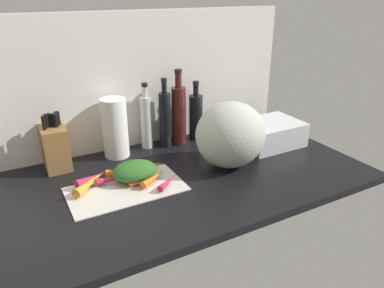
# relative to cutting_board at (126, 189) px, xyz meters

# --- Properties ---
(ground_plane) EXTENTS (1.70, 0.80, 0.03)m
(ground_plane) POSITION_rel_cutting_board_xyz_m (0.11, 0.01, -0.02)
(ground_plane) COLOR black
(wall_back) EXTENTS (1.70, 0.03, 0.60)m
(wall_back) POSITION_rel_cutting_board_xyz_m (0.11, 0.39, 0.30)
(wall_back) COLOR silver
(wall_back) RESTS_ON ground_plane
(cutting_board) EXTENTS (0.42, 0.23, 0.01)m
(cutting_board) POSITION_rel_cutting_board_xyz_m (0.00, 0.00, 0.00)
(cutting_board) COLOR beige
(cutting_board) RESTS_ON ground_plane
(carrot_0) EXTENTS (0.13, 0.03, 0.02)m
(carrot_0) POSITION_rel_cutting_board_xyz_m (0.07, -0.00, 0.01)
(carrot_0) COLOR red
(carrot_0) RESTS_ON cutting_board
(carrot_1) EXTENTS (0.11, 0.09, 0.03)m
(carrot_1) POSITION_rel_cutting_board_xyz_m (0.15, -0.05, 0.02)
(carrot_1) COLOR #B2264C
(carrot_1) RESTS_ON cutting_board
(carrot_2) EXTENTS (0.11, 0.04, 0.03)m
(carrot_2) POSITION_rel_cutting_board_xyz_m (-0.04, 0.06, 0.02)
(carrot_2) COLOR #B2264C
(carrot_2) RESTS_ON cutting_board
(carrot_3) EXTENTS (0.16, 0.14, 0.04)m
(carrot_3) POSITION_rel_cutting_board_xyz_m (-0.11, 0.07, 0.02)
(carrot_3) COLOR orange
(carrot_3) RESTS_ON cutting_board
(carrot_4) EXTENTS (0.17, 0.10, 0.03)m
(carrot_4) POSITION_rel_cutting_board_xyz_m (0.04, 0.08, 0.02)
(carrot_4) COLOR orange
(carrot_4) RESTS_ON cutting_board
(carrot_5) EXTENTS (0.13, 0.08, 0.04)m
(carrot_5) POSITION_rel_cutting_board_xyz_m (-0.10, 0.10, 0.02)
(carrot_5) COLOR #B2264C
(carrot_5) RESTS_ON cutting_board
(carrot_6) EXTENTS (0.13, 0.06, 0.03)m
(carrot_6) POSITION_rel_cutting_board_xyz_m (0.09, 0.09, 0.02)
(carrot_6) COLOR red
(carrot_6) RESTS_ON cutting_board
(carrot_7) EXTENTS (0.14, 0.10, 0.03)m
(carrot_7) POSITION_rel_cutting_board_xyz_m (0.12, -0.00, 0.02)
(carrot_7) COLOR orange
(carrot_7) RESTS_ON cutting_board
(carrot_8) EXTENTS (0.11, 0.03, 0.02)m
(carrot_8) POSITION_rel_cutting_board_xyz_m (0.15, 0.10, 0.02)
(carrot_8) COLOR orange
(carrot_8) RESTS_ON cutting_board
(carrot_greens_pile) EXTENTS (0.17, 0.13, 0.07)m
(carrot_greens_pile) POSITION_rel_cutting_board_xyz_m (0.05, 0.05, 0.04)
(carrot_greens_pile) COLOR #2D6023
(carrot_greens_pile) RESTS_ON cutting_board
(winter_squash) EXTENTS (0.29, 0.26, 0.27)m
(winter_squash) POSITION_rel_cutting_board_xyz_m (0.45, -0.01, 0.13)
(winter_squash) COLOR #B2B7A8
(winter_squash) RESTS_ON ground_plane
(knife_block) EXTENTS (0.10, 0.15, 0.23)m
(knife_block) POSITION_rel_cutting_board_xyz_m (-0.19, 0.31, 0.09)
(knife_block) COLOR brown
(knife_block) RESTS_ON ground_plane
(paper_towel_roll) EXTENTS (0.11, 0.11, 0.26)m
(paper_towel_roll) POSITION_rel_cutting_board_xyz_m (0.06, 0.30, 0.13)
(paper_towel_roll) COLOR white
(paper_towel_roll) RESTS_ON ground_plane
(bottle_0) EXTENTS (0.05, 0.05, 0.30)m
(bottle_0) POSITION_rel_cutting_board_xyz_m (0.22, 0.32, 0.12)
(bottle_0) COLOR silver
(bottle_0) RESTS_ON ground_plane
(bottle_1) EXTENTS (0.05, 0.05, 0.32)m
(bottle_1) POSITION_rel_cutting_board_xyz_m (0.30, 0.30, 0.13)
(bottle_1) COLOR black
(bottle_1) RESTS_ON ground_plane
(bottle_2) EXTENTS (0.07, 0.07, 0.35)m
(bottle_2) POSITION_rel_cutting_board_xyz_m (0.37, 0.30, 0.14)
(bottle_2) COLOR #471919
(bottle_2) RESTS_ON ground_plane
(bottle_3) EXTENTS (0.07, 0.07, 0.29)m
(bottle_3) POSITION_rel_cutting_board_xyz_m (0.47, 0.31, 0.11)
(bottle_3) COLOR black
(bottle_3) RESTS_ON ground_plane
(dish_rack) EXTENTS (0.28, 0.22, 0.11)m
(dish_rack) POSITION_rel_cutting_board_xyz_m (0.74, 0.08, 0.05)
(dish_rack) COLOR silver
(dish_rack) RESTS_ON ground_plane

